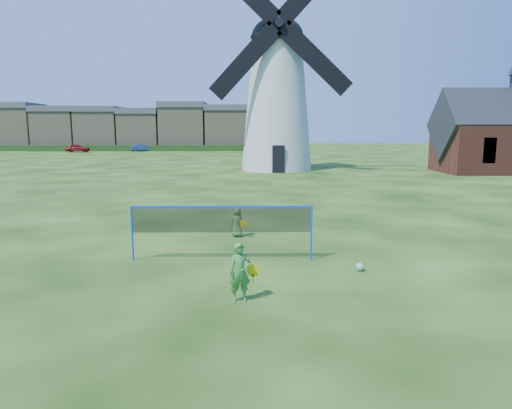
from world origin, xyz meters
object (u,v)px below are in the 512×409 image
object	(u,v)px
player_boy	(238,222)
car_right	(142,148)
badminton_net	(222,220)
car_left	(78,148)
windmill	(277,95)
player_girl	(240,272)
play_ball	(360,267)

from	to	relation	value
player_boy	car_right	size ratio (longest dim) A/B	0.28
badminton_net	car_left	world-z (taller)	badminton_net
player_boy	windmill	bearing A→B (deg)	-77.45
badminton_net	player_girl	distance (m)	3.24
badminton_net	player_boy	world-z (taller)	badminton_net
car_left	car_right	xyz separation A→B (m)	(9.54, 3.25, -0.04)
windmill	badminton_net	bearing A→B (deg)	-96.01
badminton_net	car_right	distance (m)	68.13
player_boy	play_ball	size ratio (longest dim) A/B	4.60
windmill	play_ball	xyz separation A→B (m)	(0.55, -30.46, -6.55)
car_right	player_girl	bearing A→B (deg)	175.99
player_girl	car_left	bearing A→B (deg)	101.50
player_boy	badminton_net	bearing A→B (deg)	101.60
windmill	player_girl	bearing A→B (deg)	-94.41
badminton_net	car_right	world-z (taller)	badminton_net
player_girl	play_ball	world-z (taller)	player_girl
windmill	car_left	distance (m)	45.30
player_girl	car_right	size ratio (longest dim) A/B	0.35
player_boy	play_ball	xyz separation A→B (m)	(3.30, -3.92, -0.40)
badminton_net	player_girl	bearing A→B (deg)	-79.47
badminton_net	car_left	size ratio (longest dim) A/B	1.34
play_ball	car_right	xyz separation A→B (m)	(-21.33, 66.83, 0.50)
windmill	car_left	world-z (taller)	windmill
player_girl	car_right	distance (m)	71.32
windmill	car_left	bearing A→B (deg)	132.48
windmill	car_right	world-z (taller)	windmill
windmill	car_right	xyz separation A→B (m)	(-20.78, 36.37, -6.05)
windmill	badminton_net	world-z (taller)	windmill
player_girl	car_right	world-z (taller)	player_girl
windmill	player_girl	world-z (taller)	windmill
player_boy	play_ball	bearing A→B (deg)	148.54
player_boy	car_left	xyz separation A→B (m)	(-27.57, 59.66, 0.13)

